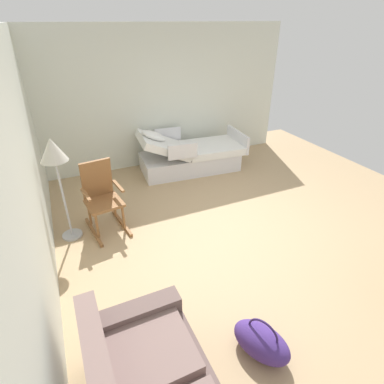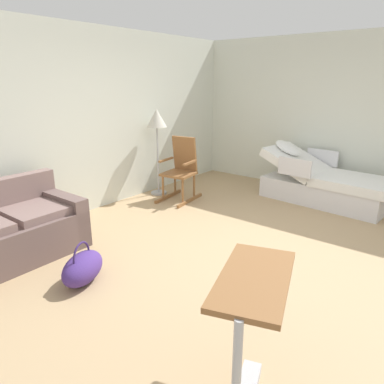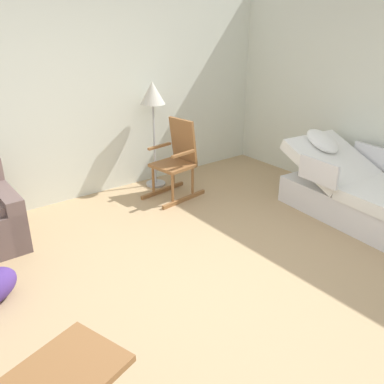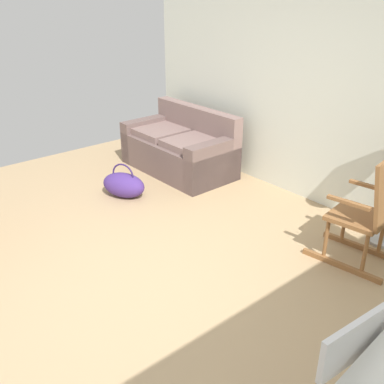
{
  "view_description": "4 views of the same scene",
  "coord_description": "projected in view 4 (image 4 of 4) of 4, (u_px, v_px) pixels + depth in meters",
  "views": [
    {
      "loc": [
        -3.04,
        2.15,
        2.74
      ],
      "look_at": [
        0.15,
        0.7,
        0.76
      ],
      "focal_mm": 28.78,
      "sensor_mm": 36.0,
      "label": 1
    },
    {
      "loc": [
        -3.5,
        -1.99,
        1.94
      ],
      "look_at": [
        -0.17,
        0.63,
        0.61
      ],
      "focal_mm": 33.54,
      "sensor_mm": 36.0,
      "label": 2
    },
    {
      "loc": [
        -2.03,
        -2.49,
        2.28
      ],
      "look_at": [
        0.12,
        0.33,
        0.75
      ],
      "focal_mm": 38.32,
      "sensor_mm": 36.0,
      "label": 3
    },
    {
      "loc": [
        2.62,
        -1.69,
        2.36
      ],
      "look_at": [
        0.02,
        0.49,
        0.77
      ],
      "focal_mm": 41.23,
      "sensor_mm": 36.0,
      "label": 4
    }
  ],
  "objects": [
    {
      "name": "duffel_bag",
      "position": [
        124.0,
        185.0,
        5.39
      ],
      "size": [
        0.64,
        0.52,
        0.43
      ],
      "color": "#472D7A",
      "rests_on": "ground"
    },
    {
      "name": "rocking_chair",
      "position": [
        367.0,
        214.0,
        3.95
      ],
      "size": [
        0.82,
        0.57,
        1.05
      ],
      "color": "brown",
      "rests_on": "ground"
    },
    {
      "name": "ground_plane",
      "position": [
        147.0,
        287.0,
        3.8
      ],
      "size": [
        7.3,
        7.3,
        0.0
      ],
      "primitive_type": "plane",
      "color": "tan"
    },
    {
      "name": "back_wall",
      "position": [
        338.0,
        90.0,
        4.72
      ],
      "size": [
        6.04,
        0.1,
        2.7
      ],
      "primitive_type": "cube",
      "color": "silver",
      "rests_on": "ground"
    },
    {
      "name": "couch",
      "position": [
        180.0,
        149.0,
        6.11
      ],
      "size": [
        1.61,
        0.86,
        0.85
      ],
      "color": "#68534F",
      "rests_on": "ground"
    }
  ]
}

